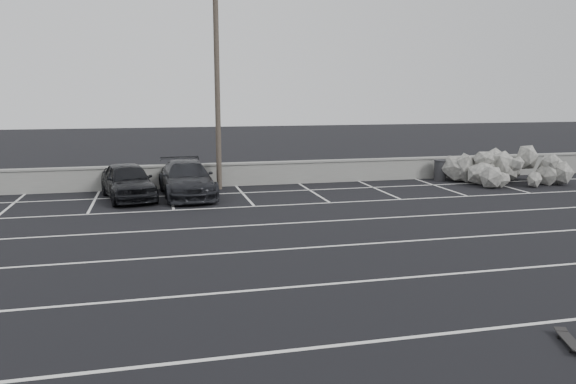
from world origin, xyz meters
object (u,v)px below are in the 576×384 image
object	(u,v)px
car_left	(128,181)
riprap_pile	(499,171)
utility_pole	(217,88)
skateboard	(570,341)
trash_bin	(440,170)
car_right	(187,179)

from	to	relation	value
car_left	riprap_pile	world-z (taller)	riprap_pile
utility_pole	riprap_pile	xyz separation A→B (m)	(13.20, -1.25, -3.89)
skateboard	trash_bin	bearing A→B (deg)	87.24
car_left	trash_bin	bearing A→B (deg)	-6.16
car_right	utility_pole	size ratio (longest dim) A/B	0.57
skateboard	car_left	bearing A→B (deg)	135.65
utility_pole	skateboard	size ratio (longest dim) A/B	10.67
car_left	skateboard	world-z (taller)	car_left
car_left	car_right	bearing A→B (deg)	-10.03
car_right	skateboard	bearing A→B (deg)	-74.75
riprap_pile	skateboard	size ratio (longest dim) A/B	6.50
car_right	riprap_pile	size ratio (longest dim) A/B	0.93
car_left	trash_bin	size ratio (longest dim) A/B	4.31
car_left	skateboard	size ratio (longest dim) A/B	5.26
car_left	skateboard	distance (m)	17.47
car_right	trash_bin	distance (m)	12.44
trash_bin	car_left	bearing A→B (deg)	-173.98
trash_bin	skateboard	xyz separation A→B (m)	(-6.90, -17.17, -0.44)
car_right	skateboard	distance (m)	16.64
car_left	car_right	size ratio (longest dim) A/B	0.87
car_right	trash_bin	size ratio (longest dim) A/B	4.96
car_left	car_right	xyz separation A→B (m)	(2.34, 0.09, -0.01)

